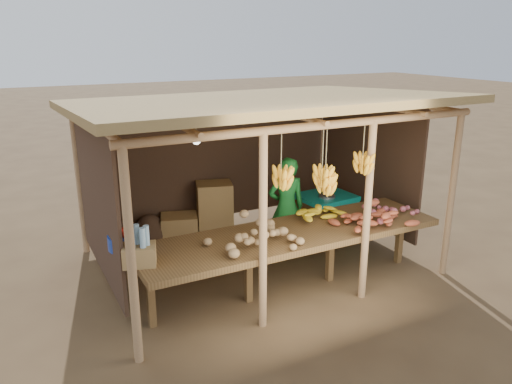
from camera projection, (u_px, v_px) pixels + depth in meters
name	position (u px, v px, depth m)	size (l,w,h in m)	color
ground	(256.00, 262.00, 7.18)	(60.00, 60.00, 0.00)	brown
stall_structure	(255.00, 129.00, 6.65)	(4.70, 3.50, 2.43)	#A97F57
counter	(292.00, 236.00, 6.15)	(3.90, 1.05, 0.80)	brown
potato_heap	(254.00, 231.00, 5.66)	(1.03, 0.62, 0.37)	#9A784F
sweet_potato_heap	(372.00, 212.00, 6.29)	(0.89, 0.54, 0.35)	#AA492B
onion_heap	(392.00, 206.00, 6.52)	(0.88, 0.53, 0.36)	#BC5B67
banana_pile	(318.00, 205.00, 6.55)	(0.63, 0.38, 0.35)	yellow
tomato_basin	(128.00, 240.00, 5.64)	(0.45, 0.45, 0.24)	navy
bottle_box	(139.00, 250.00, 5.21)	(0.41, 0.36, 0.43)	olive
vendor	(286.00, 207.00, 7.19)	(0.54, 0.35, 1.48)	#197329
tarp_crate	(325.00, 216.00, 7.83)	(0.87, 0.76, 0.98)	brown
carton_stack	(203.00, 216.00, 7.89)	(1.24, 0.56, 0.88)	olive
burlap_sacks	(136.00, 233.00, 7.49)	(0.88, 0.46, 0.62)	#422C1F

